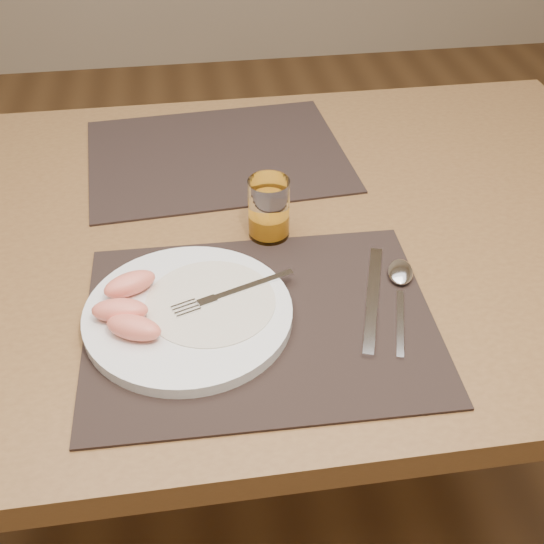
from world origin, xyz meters
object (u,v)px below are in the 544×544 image
Objects in this scene: juice_glass at (269,211)px; placemat_near at (260,321)px; table at (242,267)px; spoon at (400,279)px; plate at (188,314)px; fork at (224,295)px; placemat_far at (217,155)px; knife at (372,307)px.

placemat_near is at bearing -101.73° from juice_glass.
spoon is (0.20, -0.17, 0.09)m from table.
plate is 0.30m from spoon.
juice_glass is at bearing 139.61° from spoon.
plate is 1.59× the size of fork.
juice_glass reaches higher than spoon.
plate is at bearing -99.71° from placemat_far.
spoon is (0.29, 0.03, -0.00)m from plate.
plate is at bearing -173.94° from spoon.
knife reaches higher than table.
juice_glass is (0.13, 0.17, 0.03)m from plate.
juice_glass is (0.04, 0.19, 0.04)m from placemat_near.
knife is (0.19, -0.04, -0.02)m from fork.
table is at bearing 66.20° from plate.
table is at bearing 124.45° from knife.
fork is (-0.02, -0.40, 0.02)m from placemat_far.
fork is 1.82× the size of juice_glass.
placemat_far is at bearing 110.92° from knife.
placemat_near is 0.15m from knife.
juice_glass is at bearing 61.66° from fork.
plate is (-0.09, 0.02, 0.01)m from placemat_near.
juice_glass reaches higher than placemat_near.
placemat_far is at bearing 80.29° from plate.
table is 3.11× the size of placemat_far.
spoon reaches higher than placemat_near.
placemat_far reaches higher than table.
plate reaches higher than table.
fork is (-0.04, 0.04, 0.02)m from placemat_near.
spoon is at bearing -40.39° from juice_glass.
knife is 0.22m from juice_glass.
placemat_far is 2.65× the size of fork.
placemat_near is 4.83× the size of juice_glass.
placemat_far is 0.45m from spoon.
plate is 1.43× the size of spoon.
placemat_far is 0.43m from plate.
fork reaches higher than spoon.
fork reaches higher than table.
spoon is at bearing -40.22° from table.
plate is 0.05m from fork.
juice_glass is (0.08, 0.15, 0.02)m from fork.
table is 0.24m from placemat_near.
plate is at bearing 169.79° from placemat_near.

